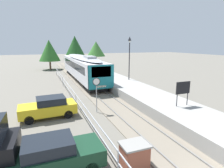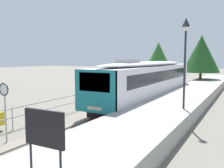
{
  "view_description": "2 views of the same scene",
  "coord_description": "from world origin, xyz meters",
  "px_view_note": "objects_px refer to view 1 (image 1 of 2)",
  "views": [
    {
      "loc": [
        -5.93,
        -3.07,
        5.35
      ],
      "look_at": [
        0.4,
        13.14,
        1.6
      ],
      "focal_mm": 29.85,
      "sensor_mm": 36.0,
      "label": 1
    },
    {
      "loc": [
        7.84,
        2.93,
        3.93
      ],
      "look_at": [
        -1.0,
        19.14,
        2.0
      ],
      "focal_mm": 39.91,
      "sensor_mm": 36.0,
      "label": 2
    }
  ],
  "objects_px": {
    "platform_lamp_mid_platform": "(129,50)",
    "speed_limit_sign": "(96,86)",
    "brick_utility_cabinet": "(134,155)",
    "parked_hatchback_dark_green": "(54,155)",
    "commuter_train": "(82,66)",
    "parked_hatchback_yellow": "(49,107)",
    "platform_notice_board": "(183,89)"
  },
  "relations": [
    {
      "from": "platform_lamp_mid_platform",
      "to": "speed_limit_sign",
      "type": "distance_m",
      "value": 10.17
    },
    {
      "from": "brick_utility_cabinet",
      "to": "parked_hatchback_dark_green",
      "type": "height_order",
      "value": "parked_hatchback_dark_green"
    },
    {
      "from": "commuter_train",
      "to": "parked_hatchback_dark_green",
      "type": "height_order",
      "value": "commuter_train"
    },
    {
      "from": "platform_lamp_mid_platform",
      "to": "brick_utility_cabinet",
      "type": "xyz_separation_m",
      "value": [
        -6.93,
        -14.5,
        -4.05
      ]
    },
    {
      "from": "parked_hatchback_yellow",
      "to": "platform_lamp_mid_platform",
      "type": "bearing_deg",
      "value": 35.04
    },
    {
      "from": "commuter_train",
      "to": "platform_lamp_mid_platform",
      "type": "distance_m",
      "value": 8.27
    },
    {
      "from": "commuter_train",
      "to": "platform_notice_board",
      "type": "relative_size",
      "value": 10.32
    },
    {
      "from": "platform_lamp_mid_platform",
      "to": "parked_hatchback_dark_green",
      "type": "bearing_deg",
      "value": -127.04
    },
    {
      "from": "parked_hatchback_dark_green",
      "to": "speed_limit_sign",
      "type": "bearing_deg",
      "value": 58.83
    },
    {
      "from": "platform_notice_board",
      "to": "speed_limit_sign",
      "type": "xyz_separation_m",
      "value": [
        -5.56,
        3.23,
        -0.06
      ]
    },
    {
      "from": "platform_notice_board",
      "to": "brick_utility_cabinet",
      "type": "distance_m",
      "value": 7.31
    },
    {
      "from": "parked_hatchback_dark_green",
      "to": "platform_lamp_mid_platform",
      "type": "bearing_deg",
      "value": 52.96
    },
    {
      "from": "platform_lamp_mid_platform",
      "to": "platform_notice_board",
      "type": "bearing_deg",
      "value": -95.08
    },
    {
      "from": "platform_lamp_mid_platform",
      "to": "parked_hatchback_yellow",
      "type": "bearing_deg",
      "value": -144.96
    },
    {
      "from": "commuter_train",
      "to": "platform_notice_board",
      "type": "xyz_separation_m",
      "value": [
        3.63,
        -17.06,
        0.04
      ]
    },
    {
      "from": "commuter_train",
      "to": "platform_notice_board",
      "type": "distance_m",
      "value": 17.44
    },
    {
      "from": "platform_notice_board",
      "to": "parked_hatchback_yellow",
      "type": "height_order",
      "value": "platform_notice_board"
    },
    {
      "from": "platform_lamp_mid_platform",
      "to": "brick_utility_cabinet",
      "type": "relative_size",
      "value": 4.42
    },
    {
      "from": "platform_lamp_mid_platform",
      "to": "parked_hatchback_yellow",
      "type": "relative_size",
      "value": 1.31
    },
    {
      "from": "parked_hatchback_yellow",
      "to": "platform_notice_board",
      "type": "bearing_deg",
      "value": -21.1
    },
    {
      "from": "parked_hatchback_yellow",
      "to": "parked_hatchback_dark_green",
      "type": "bearing_deg",
      "value": -90.99
    },
    {
      "from": "platform_notice_board",
      "to": "parked_hatchback_dark_green",
      "type": "height_order",
      "value": "platform_notice_board"
    },
    {
      "from": "platform_lamp_mid_platform",
      "to": "parked_hatchback_dark_green",
      "type": "distance_m",
      "value": 17.41
    },
    {
      "from": "brick_utility_cabinet",
      "to": "parked_hatchback_yellow",
      "type": "xyz_separation_m",
      "value": [
        -3.19,
        7.4,
        0.22
      ]
    },
    {
      "from": "platform_lamp_mid_platform",
      "to": "brick_utility_cabinet",
      "type": "height_order",
      "value": "platform_lamp_mid_platform"
    },
    {
      "from": "parked_hatchback_dark_green",
      "to": "brick_utility_cabinet",
      "type": "bearing_deg",
      "value": -15.9
    },
    {
      "from": "brick_utility_cabinet",
      "to": "platform_lamp_mid_platform",
      "type": "bearing_deg",
      "value": 64.44
    },
    {
      "from": "platform_lamp_mid_platform",
      "to": "brick_utility_cabinet",
      "type": "bearing_deg",
      "value": -115.56
    },
    {
      "from": "platform_notice_board",
      "to": "speed_limit_sign",
      "type": "distance_m",
      "value": 6.43
    },
    {
      "from": "speed_limit_sign",
      "to": "parked_hatchback_dark_green",
      "type": "height_order",
      "value": "speed_limit_sign"
    },
    {
      "from": "parked_hatchback_dark_green",
      "to": "parked_hatchback_yellow",
      "type": "bearing_deg",
      "value": 89.01
    },
    {
      "from": "commuter_train",
      "to": "brick_utility_cabinet",
      "type": "bearing_deg",
      "value": -96.43
    }
  ]
}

